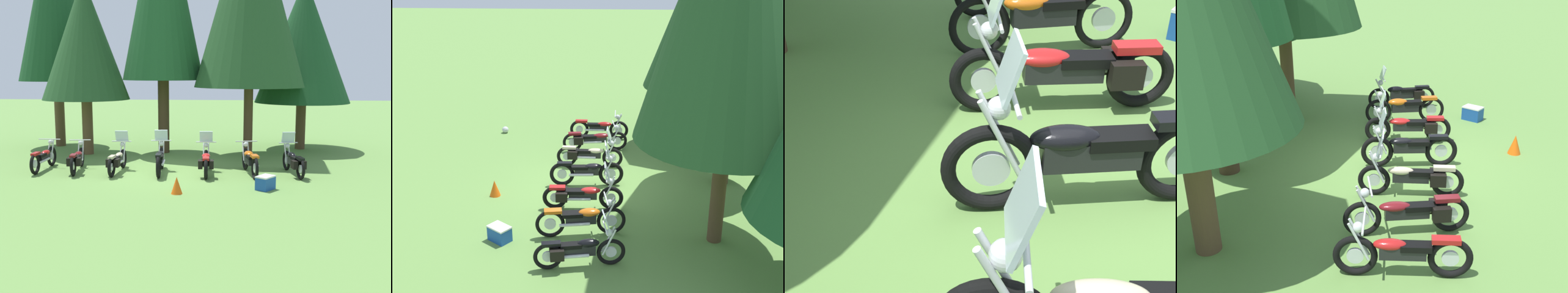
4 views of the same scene
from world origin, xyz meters
The scene contains 4 objects.
ground_plane centered at (0.00, 0.00, 0.00)m, with size 80.00×80.00×0.00m, color #608C42.
motorcycle_3 centered at (-0.09, -0.10, 0.47)m, with size 0.69×2.24×1.39m.
motorcycle_4 centered at (1.44, -0.18, 0.44)m, with size 0.69×2.25×1.35m.
motorcycle_5 centered at (2.88, -0.10, 0.48)m, with size 0.74×2.29×1.03m.
Camera 3 is at (-3.37, 0.75, 2.71)m, focal length 49.28 mm.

